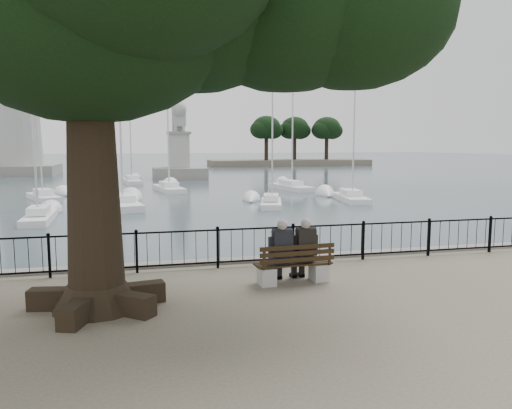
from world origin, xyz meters
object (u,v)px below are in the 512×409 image
object	(u,v)px
person_right	(303,252)
lion_monument	(179,159)
person_left	(280,254)
lighthouse	(15,82)
bench	(294,269)

from	to	relation	value
person_right	lion_monument	xyz separation A→B (m)	(1.28, 49.07, 0.60)
person_left	lighthouse	size ratio (longest dim) A/B	0.05
person_right	person_left	bearing A→B (deg)	-176.38
lion_monument	person_left	bearing A→B (deg)	-92.15
lighthouse	person_right	bearing A→B (deg)	-72.98
bench	person_left	xyz separation A→B (m)	(-0.30, 0.08, 0.35)
bench	person_right	xyz separation A→B (m)	(0.26, 0.12, 0.35)
bench	person_right	bearing A→B (deg)	24.41
person_left	lion_monument	world-z (taller)	lion_monument
person_left	person_right	bearing A→B (deg)	3.62
person_left	lion_monument	distance (m)	49.15
lion_monument	bench	bearing A→B (deg)	-91.79
bench	lion_monument	bearing A→B (deg)	88.21
lion_monument	lighthouse	bearing A→B (deg)	148.89
person_left	lighthouse	distance (m)	64.67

